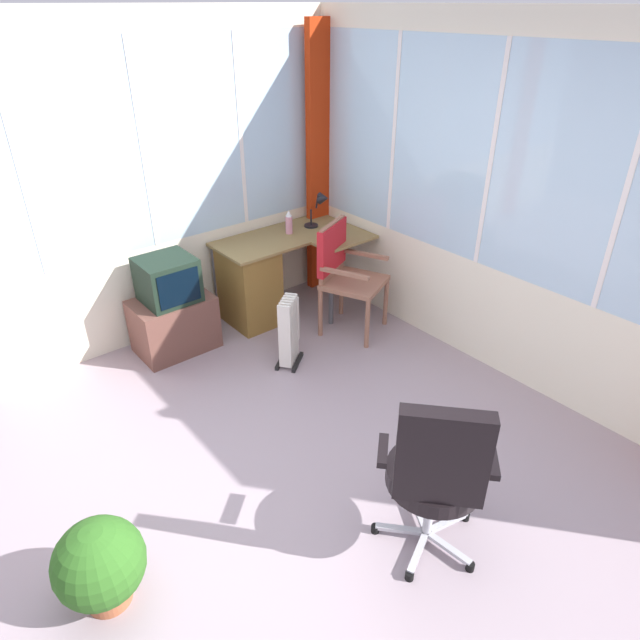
# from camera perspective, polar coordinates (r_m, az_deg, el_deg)

# --- Properties ---
(ground) EXTENTS (5.38, 5.73, 0.06)m
(ground) POSITION_cam_1_polar(r_m,az_deg,el_deg) (3.41, -3.29, -20.11)
(ground) COLOR gray
(north_window_panel) EXTENTS (4.38, 0.07, 2.57)m
(north_window_panel) POSITION_cam_1_polar(r_m,az_deg,el_deg) (4.56, -22.38, 11.25)
(north_window_panel) COLOR #EFE6CA
(north_window_panel) RESTS_ON ground
(east_window_panel) EXTENTS (0.07, 4.73, 2.57)m
(east_window_panel) POSITION_cam_1_polar(r_m,az_deg,el_deg) (4.11, 22.13, 9.38)
(east_window_panel) COLOR #EFE6CA
(east_window_panel) RESTS_ON ground
(curtain_corner) EXTENTS (0.27, 0.08, 2.47)m
(curtain_corner) POSITION_cam_1_polar(r_m,az_deg,el_deg) (5.43, -0.10, 15.63)
(curtain_corner) COLOR #B62D0D
(curtain_corner) RESTS_ON ground
(desk) EXTENTS (1.30, 0.84, 0.74)m
(desk) POSITION_cam_1_polar(r_m,az_deg,el_deg) (5.04, -6.72, 4.11)
(desk) COLOR olive
(desk) RESTS_ON ground
(desk_lamp) EXTENTS (0.24, 0.20, 0.33)m
(desk_lamp) POSITION_cam_1_polar(r_m,az_deg,el_deg) (5.23, 0.09, 11.78)
(desk_lamp) COLOR black
(desk_lamp) RESTS_ON desk
(tv_remote) EXTENTS (0.06, 0.15, 0.02)m
(tv_remote) POSITION_cam_1_polar(r_m,az_deg,el_deg) (5.13, 1.51, 9.05)
(tv_remote) COLOR black
(tv_remote) RESTS_ON desk
(spray_bottle) EXTENTS (0.06, 0.06, 0.22)m
(spray_bottle) POSITION_cam_1_polar(r_m,az_deg,el_deg) (5.10, -3.22, 9.99)
(spray_bottle) COLOR pink
(spray_bottle) RESTS_ON desk
(wooden_armchair) EXTENTS (0.63, 0.64, 0.98)m
(wooden_armchair) POSITION_cam_1_polar(r_m,az_deg,el_deg) (4.79, 2.20, 5.76)
(wooden_armchair) COLOR #94614A
(wooden_armchair) RESTS_ON ground
(office_chair) EXTENTS (0.61, 0.61, 1.04)m
(office_chair) POSITION_cam_1_polar(r_m,az_deg,el_deg) (2.87, 11.95, -14.92)
(office_chair) COLOR #B7B7BF
(office_chair) RESTS_ON ground
(tv_on_stand) EXTENTS (0.64, 0.44, 0.83)m
(tv_on_stand) POSITION_cam_1_polar(r_m,az_deg,el_deg) (4.73, -14.96, 0.95)
(tv_on_stand) COLOR brown
(tv_on_stand) RESTS_ON ground
(space_heater) EXTENTS (0.32, 0.30, 0.59)m
(space_heater) POSITION_cam_1_polar(r_m,az_deg,el_deg) (4.44, -3.17, -1.02)
(space_heater) COLOR silver
(space_heater) RESTS_ON ground
(potted_plant) EXTENTS (0.44, 0.44, 0.50)m
(potted_plant) POSITION_cam_1_polar(r_m,az_deg,el_deg) (3.06, -21.68, -22.33)
(potted_plant) COLOR #9E5435
(potted_plant) RESTS_ON ground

